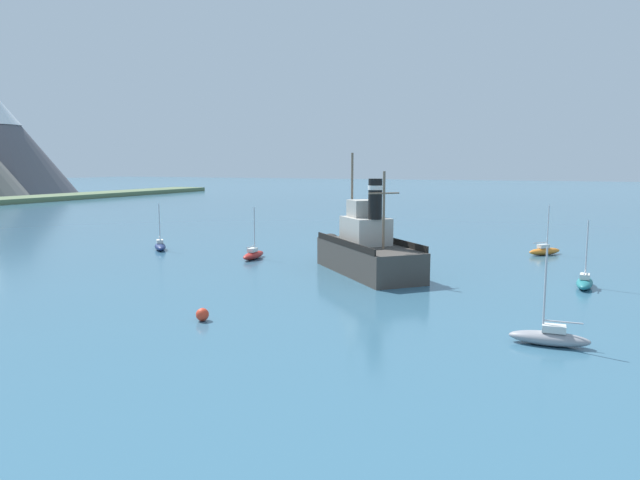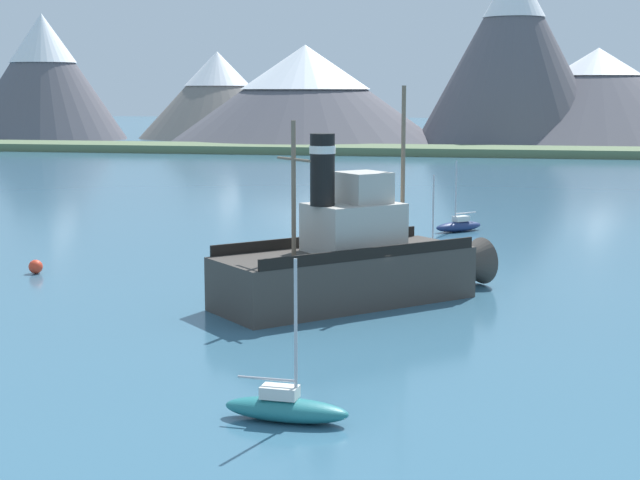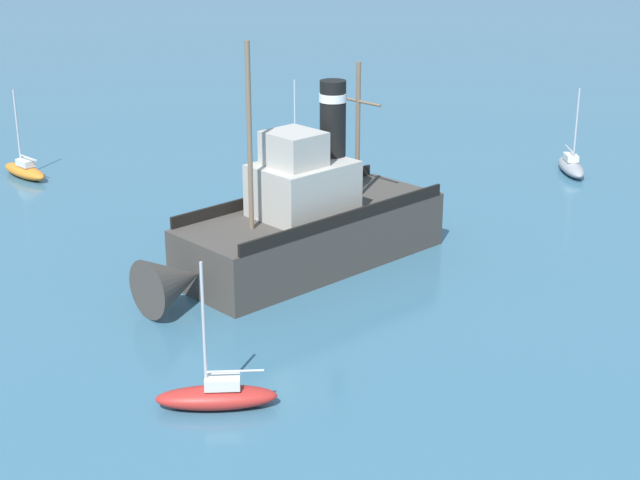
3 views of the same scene
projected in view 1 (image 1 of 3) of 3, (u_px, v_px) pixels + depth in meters
The scene contains 8 objects.
ground_plane at pixel (371, 271), 47.86m from camera, with size 600.00×600.00×0.00m, color #38667F.
old_tugboat at pixel (365, 250), 47.21m from camera, with size 12.69×12.44×9.90m.
sailboat_navy at pixel (160, 246), 59.87m from camera, with size 3.56×3.36×4.90m.
sailboat_red at pixel (253, 254), 54.14m from camera, with size 3.87×1.39×4.90m.
sailboat_teal at pixel (585, 282), 41.39m from camera, with size 3.87×1.36×4.90m.
sailboat_orange at pixel (544, 251), 56.57m from camera, with size 3.52×3.41×4.90m.
sailboat_grey at pixel (549, 337), 28.16m from camera, with size 1.22×3.83×4.90m.
mooring_buoy at pixel (202, 315), 32.59m from camera, with size 0.74×0.74×0.74m, color red.
Camera 1 is at (-44.94, -14.74, 8.87)m, focal length 32.00 mm.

